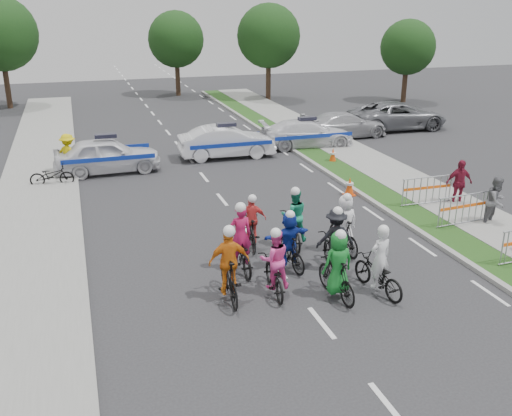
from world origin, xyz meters
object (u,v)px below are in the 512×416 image
object	(u,v)px
barrier_2	(427,192)
cone_0	(350,187)
civilian_suv	(398,116)
rider_0	(378,270)
rider_9	(252,227)
spectator_2	(459,183)
marshal_hiviz	(69,154)
rider_1	(337,271)
rider_2	(274,269)
rider_4	(335,246)
tree_4	(176,39)
rider_8	(294,224)
police_car_1	(226,142)
police_car_2	(307,134)
barrier_1	(463,211)
civilian_sedan	(345,125)
cone_1	(333,156)
parked_bike	(52,175)
spectator_1	(496,202)
tree_1	(269,36)
police_car_0	(107,155)
rider_5	(289,244)
rider_7	(344,229)
rider_6	(240,248)
tree_2	(408,47)
tree_3	(0,34)
rider_3	(229,271)

from	to	relation	value
barrier_2	cone_0	size ratio (longest dim) A/B	2.86
civilian_suv	rider_0	bearing A→B (deg)	150.06
rider_9	spectator_2	world-z (taller)	rider_9
marshal_hiviz	rider_0	bearing A→B (deg)	159.21
rider_0	rider_1	xyz separation A→B (m)	(-1.10, 0.07, 0.10)
rider_1	marshal_hiviz	bearing A→B (deg)	-69.77
rider_9	rider_2	bearing A→B (deg)	93.14
rider_1	rider_4	bearing A→B (deg)	-117.74
barrier_2	tree_4	size ratio (longest dim) A/B	0.32
rider_8	police_car_1	xyz separation A→B (m)	(0.77, 10.55, 0.04)
police_car_2	barrier_1	distance (m)	11.58
rider_1	civilian_sedan	size ratio (longest dim) A/B	0.40
cone_1	parked_bike	size ratio (longest dim) A/B	0.42
spectator_1	tree_1	bearing A→B (deg)	65.06
parked_bike	cone_0	bearing A→B (deg)	-108.49
civilian_sedan	parked_bike	bearing A→B (deg)	102.14
police_car_2	tree_4	world-z (taller)	tree_4
police_car_0	police_car_2	size ratio (longest dim) A/B	0.94
rider_5	rider_7	world-z (taller)	rider_7
rider_0	marshal_hiviz	size ratio (longest dim) A/B	1.09
rider_5	marshal_hiviz	distance (m)	12.56
police_car_1	spectator_1	world-z (taller)	spectator_1
tree_4	tree_1	bearing A→B (deg)	-33.69
rider_2	rider_6	world-z (taller)	rider_6
tree_2	civilian_suv	bearing A→B (deg)	-123.58
rider_1	police_car_1	xyz separation A→B (m)	(0.93, 13.86, 0.01)
spectator_1	parked_bike	size ratio (longest dim) A/B	0.99
rider_6	police_car_2	size ratio (longest dim) A/B	0.42
rider_8	tree_4	xyz separation A→B (m)	(2.03, 29.71, 3.49)
spectator_1	police_car_2	bearing A→B (deg)	75.96
cone_0	parked_bike	distance (m)	11.63
rider_0	cone_0	world-z (taller)	rider_0
rider_8	civilian_sedan	xyz separation A→B (m)	(7.89, 12.64, -0.02)
rider_2	barrier_1	xyz separation A→B (m)	(7.26, 2.33, -0.11)
cone_1	police_car_0	bearing A→B (deg)	170.87
rider_9	rider_8	bearing A→B (deg)	178.84
barrier_2	rider_8	bearing A→B (deg)	-163.08
rider_6	tree_1	distance (m)	28.87
rider_5	civilian_sedan	distance (m)	16.47
rider_0	tree_3	distance (m)	33.23
police_car_0	barrier_2	distance (m)	13.09
rider_2	marshal_hiviz	distance (m)	13.33
rider_9	cone_0	xyz separation A→B (m)	(4.97, 3.53, -0.32)
civilian_sedan	barrier_1	world-z (taller)	civilian_sedan
tree_2	rider_4	bearing A→B (deg)	-125.09
police_car_2	rider_9	bearing A→B (deg)	157.11
rider_3	cone_1	world-z (taller)	rider_3
rider_7	barrier_2	size ratio (longest dim) A/B	0.91
cone_0	tree_4	size ratio (longest dim) A/B	0.11
tree_1	rider_7	bearing A→B (deg)	-104.36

